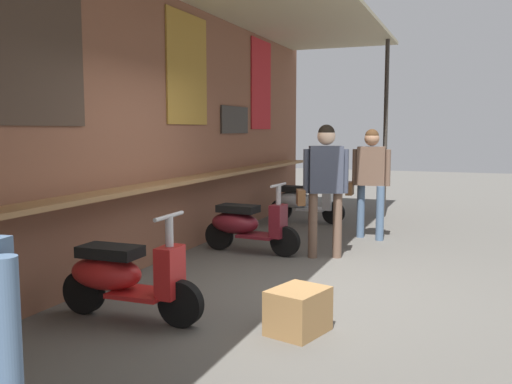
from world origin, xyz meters
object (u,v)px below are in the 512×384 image
Objects in this scene: merchandise_crate at (298,311)px; shopper_browsing at (370,172)px; scooter_red at (122,276)px; shopper_passing at (325,176)px; scooter_silver at (303,201)px; scooter_maroon at (246,224)px.

shopper_browsing is at bearing 2.07° from merchandise_crate.
shopper_passing reaches higher than scooter_red.
merchandise_crate is at bearing -72.09° from scooter_silver.
scooter_maroon is 1.28m from shopper_passing.
scooter_maroon and scooter_silver have the same top height.
shopper_browsing reaches higher than scooter_red.
scooter_red is 1.59m from merchandise_crate.
shopper_passing is (0.08, -1.07, 0.68)m from scooter_maroon.
merchandise_crate is (0.23, -1.56, -0.20)m from scooter_red.
scooter_red is 2.88m from scooter_maroon.
scooter_red is at bearing -20.84° from shopper_browsing.
shopper_browsing reaches higher than merchandise_crate.
scooter_red and scooter_maroon have the same top height.
shopper_passing is (2.96, -1.07, 0.68)m from scooter_red.
scooter_red and scooter_silver have the same top height.
scooter_red is at bearing -42.18° from shopper_passing.
shopper_passing is (-2.64, -1.07, 0.68)m from scooter_silver.
shopper_browsing is at bearing 145.34° from shopper_passing.
scooter_red is 1.00× the size of scooter_maroon.
scooter_silver is 5.60m from merchandise_crate.
scooter_silver is at bearing 89.36° from scooter_red.
shopper_passing reaches higher than scooter_silver.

